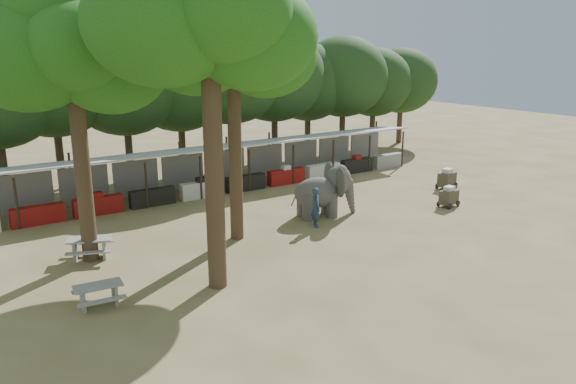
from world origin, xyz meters
TOP-DOWN VIEW (x-y plane):
  - ground at (0.00, 0.00)m, footprint 100.00×100.00m
  - vendor_stalls at (-0.00, 13.84)m, footprint 28.00×2.99m
  - yard_tree_left at (-9.13, 7.19)m, footprint 7.10×6.90m
  - yard_tree_center at (-6.13, 2.19)m, footprint 7.10×6.90m
  - yard_tree_back at (-3.13, 6.19)m, footprint 7.10×6.90m
  - backdrop_trees at (0.00, 19.00)m, footprint 46.46×5.95m
  - elephant at (2.14, 6.44)m, footprint 3.39×2.49m
  - handler at (0.80, 5.34)m, footprint 0.67×0.79m
  - picnic_table_near at (-9.90, 2.72)m, footprint 1.61×1.48m
  - picnic_table_far at (-8.97, 7.13)m, footprint 2.11×2.02m
  - cart_front at (8.51, 4.14)m, footprint 1.21×0.89m
  - cart_back at (11.37, 6.71)m, footprint 1.36×1.04m

SIDE VIEW (x-z plane):
  - ground at x=0.00m, z-range 0.00..0.00m
  - picnic_table_near at x=-9.90m, z-range 0.12..0.86m
  - cart_front at x=8.51m, z-range -0.01..1.07m
  - picnic_table_far at x=-8.97m, z-range 0.13..0.96m
  - cart_back at x=11.37m, z-range -0.01..1.18m
  - handler at x=0.80m, z-range 0.00..1.86m
  - vendor_stalls at x=0.00m, z-range -0.22..2.58m
  - elephant at x=2.14m, z-range 0.00..2.52m
  - backdrop_trees at x=0.00m, z-range 1.35..9.68m
  - yard_tree_left at x=-9.13m, z-range 2.69..13.71m
  - yard_tree_back at x=-3.13m, z-range 2.86..14.22m
  - yard_tree_center at x=-6.13m, z-range 3.19..15.23m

